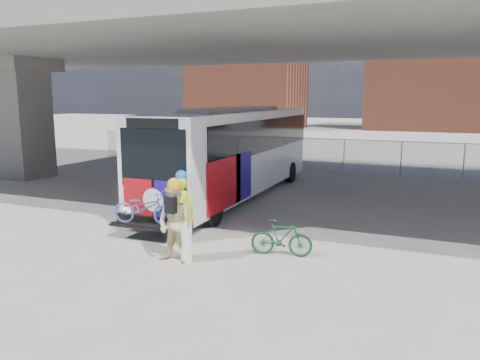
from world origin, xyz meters
The scene contains 9 objects.
ground centered at (0.00, 0.00, 0.00)m, with size 160.00×160.00×0.00m, color #9E9991.
bus centered at (-2.00, 3.71, 2.11)m, with size 2.67×13.01×3.69m.
overpass centered at (0.00, 4.00, 6.54)m, with size 40.00×16.00×7.95m.
chainlink_fence centered at (0.00, 12.00, 1.42)m, with size 30.00×0.06×30.00m.
brick_buildings centered at (1.23, 48.23, 5.42)m, with size 54.00×22.00×12.00m.
bollard centered at (0.01, -3.97, 0.58)m, with size 0.28×0.28×1.09m.
cyclist_hivis centered at (-0.88, -2.60, 1.01)m, with size 0.78×0.60×2.10m.
cyclist_tan centered at (-0.23, -4.10, 1.02)m, with size 0.99×0.79×2.17m.
bike_parked centered at (2.07, -2.60, 0.49)m, with size 0.46×1.62×0.98m, color #144024.
Camera 1 is at (5.61, -13.85, 4.10)m, focal length 35.00 mm.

